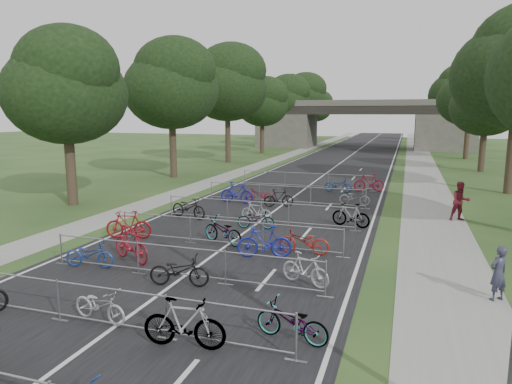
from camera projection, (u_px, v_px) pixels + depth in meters
road at (349, 157)px, 54.47m from camera, size 11.00×140.00×0.01m
sidewalk_right at (419, 159)px, 51.99m from camera, size 3.00×140.00×0.01m
sidewalk_left at (288, 155)px, 56.80m from camera, size 2.00×140.00×0.01m
lane_markings at (349, 157)px, 54.47m from camera, size 0.12×140.00×0.00m
overpass_bridge at (362, 124)px, 67.90m from camera, size 31.00×8.00×7.05m
tree_left_0 at (66, 89)px, 25.03m from camera, size 6.72×6.72×10.25m
tree_left_1 at (172, 86)px, 36.12m from camera, size 7.56×7.56×11.53m
tree_left_2 at (228, 85)px, 47.20m from camera, size 8.40×8.40×12.81m
tree_right_2 at (488, 104)px, 39.97m from camera, size 6.16×6.16×9.39m
tree_left_3 at (263, 103)px, 58.70m from camera, size 6.72×6.72×10.25m
tree_right_3 at (471, 97)px, 51.03m from camera, size 7.17×7.17×10.93m
tree_left_4 at (286, 99)px, 69.79m from camera, size 7.56×7.56×11.53m
tree_right_4 at (461, 93)px, 62.08m from camera, size 8.18×8.18×12.47m
tree_left_5 at (303, 96)px, 80.87m from camera, size 8.40×8.40×12.81m
tree_right_5 at (452, 108)px, 73.64m from camera, size 6.16×6.16×9.39m
tree_left_6 at (316, 107)px, 92.37m from camera, size 6.72×6.72×10.25m
tree_right_6 at (447, 104)px, 84.70m from camera, size 7.17×7.17×10.93m
barrier_row_1 at (110, 309)px, 10.99m from camera, size 9.70×0.08×1.10m
barrier_row_2 at (180, 263)px, 14.35m from camera, size 9.70×0.08×1.10m
barrier_row_3 at (226, 233)px, 17.91m from camera, size 9.70×0.08×1.10m
barrier_row_4 at (257, 212)px, 21.65m from camera, size 9.70×0.08×1.10m
barrier_row_5 at (284, 195)px, 26.33m from camera, size 9.70×0.08×1.10m
barrier_row_6 at (306, 180)px, 31.94m from camera, size 9.70×0.08×1.10m
bike_5 at (100, 305)px, 11.42m from camera, size 1.74×0.84×0.88m
bike_6 at (184, 324)px, 10.12m from camera, size 1.98×0.76×1.16m
bike_7 at (292, 322)px, 10.44m from camera, size 1.88×0.95×0.94m
bike_8 at (90, 255)px, 15.47m from camera, size 1.80×0.86×0.91m
bike_9 at (131, 244)px, 16.09m from camera, size 2.15×1.43×1.26m
bike_10 at (179, 271)px, 13.78m from camera, size 1.94×0.99×0.97m
bike_11 at (305, 269)px, 13.86m from camera, size 1.74×1.06×1.01m
bike_12 at (128, 225)px, 19.05m from camera, size 2.04×0.97×1.18m
bike_13 at (223, 231)px, 18.27m from camera, size 2.15×1.46×1.07m
bike_14 at (264, 242)px, 16.51m from camera, size 2.07×1.11×1.20m
bike_15 at (304, 241)px, 16.93m from camera, size 1.90×0.73×0.99m
bike_16 at (189, 208)px, 22.74m from camera, size 2.18×1.20×1.09m
bike_17 at (256, 212)px, 22.08m from camera, size 1.66×0.67×0.97m
bike_18 at (256, 219)px, 20.67m from camera, size 1.74×0.79×0.88m
bike_19 at (351, 215)px, 20.99m from camera, size 1.91×0.99×1.10m
bike_20 at (237, 193)px, 26.48m from camera, size 2.12×0.77×1.25m
bike_21 at (260, 195)px, 26.86m from camera, size 1.77×0.86×0.89m
bike_22 at (279, 198)px, 25.47m from camera, size 1.72×1.12×1.01m
bike_23 at (355, 197)px, 25.95m from camera, size 1.77×0.71×0.91m
bike_26 at (338, 185)px, 30.23m from camera, size 1.88×0.80×0.96m
bike_27 at (369, 183)px, 30.48m from camera, size 2.09×1.08×1.21m
pedestrian_a at (498, 274)px, 12.69m from camera, size 0.68×0.65×1.57m
pedestrian_b at (460, 202)px, 22.15m from camera, size 1.12×0.99×1.91m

